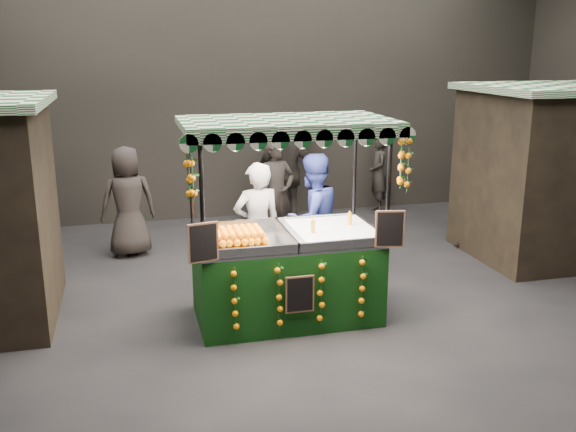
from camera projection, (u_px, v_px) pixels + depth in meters
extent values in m
plane|color=black|center=(317.00, 319.00, 7.59)|extent=(12.00, 12.00, 0.00)
cube|color=black|center=(240.00, 83.00, 11.63)|extent=(12.00, 0.10, 5.00)
cube|color=black|center=(566.00, 175.00, 9.71)|extent=(2.80, 2.00, 2.50)
cube|color=#10491D|center=(576.00, 88.00, 9.38)|extent=(3.00, 2.20, 0.10)
cube|color=black|center=(286.00, 279.00, 7.54)|extent=(2.10, 1.14, 0.95)
cube|color=#B9BBC1|center=(286.00, 239.00, 7.42)|extent=(2.10, 1.14, 0.04)
cylinder|color=black|center=(204.00, 245.00, 6.62)|extent=(0.05, 0.05, 2.29)
cylinder|color=black|center=(387.00, 232.00, 7.10)|extent=(0.05, 0.05, 2.29)
cylinder|color=black|center=(193.00, 219.00, 7.64)|extent=(0.05, 0.05, 2.29)
cylinder|color=black|center=(353.00, 208.00, 8.12)|extent=(0.05, 0.05, 2.29)
cube|color=#10491D|center=(286.00, 122.00, 7.07)|extent=(2.34, 1.38, 0.08)
cube|color=silver|center=(333.00, 231.00, 7.54)|extent=(0.94, 1.03, 0.08)
cube|color=black|center=(203.00, 243.00, 6.55)|extent=(0.32, 0.09, 0.42)
cube|color=black|center=(390.00, 229.00, 7.04)|extent=(0.32, 0.09, 0.42)
cube|color=black|center=(300.00, 294.00, 6.96)|extent=(0.32, 0.02, 0.42)
imported|color=gray|center=(257.00, 228.00, 8.25)|extent=(0.67, 0.48, 1.73)
imported|color=navy|center=(312.00, 219.00, 8.57)|extent=(1.06, 0.96, 1.78)
imported|color=#272320|center=(277.00, 194.00, 10.11)|extent=(0.74, 0.61, 1.75)
imported|color=#2E2925|center=(487.00, 190.00, 10.04)|extent=(1.10, 0.97, 1.91)
imported|color=black|center=(287.00, 174.00, 11.17)|extent=(1.22, 0.72, 1.95)
imported|color=#2A2522|center=(296.00, 169.00, 11.89)|extent=(1.14, 1.38, 1.85)
imported|color=#2B2523|center=(128.00, 202.00, 9.73)|extent=(0.91, 0.66, 1.70)
imported|color=black|center=(541.00, 191.00, 10.49)|extent=(0.76, 1.62, 1.68)
imported|color=black|center=(378.00, 174.00, 12.32)|extent=(0.43, 0.60, 1.51)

